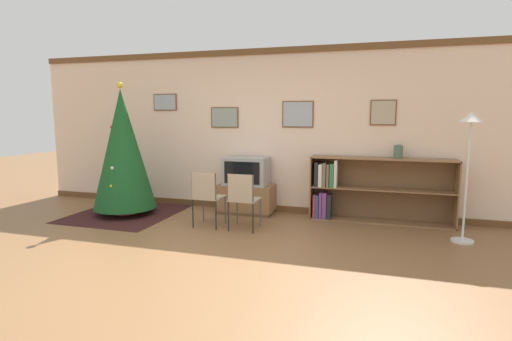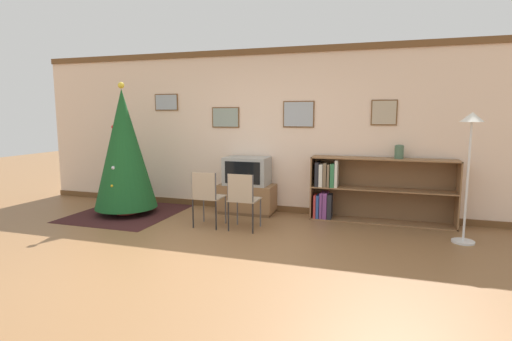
{
  "view_description": "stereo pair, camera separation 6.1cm",
  "coord_description": "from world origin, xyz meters",
  "views": [
    {
      "loc": [
        1.83,
        -3.84,
        1.63
      ],
      "look_at": [
        0.22,
        1.43,
        0.86
      ],
      "focal_mm": 28.0,
      "sensor_mm": 36.0,
      "label": 1
    },
    {
      "loc": [
        1.89,
        -3.82,
        1.63
      ],
      "look_at": [
        0.22,
        1.43,
        0.86
      ],
      "focal_mm": 28.0,
      "sensor_mm": 36.0,
      "label": 2
    }
  ],
  "objects": [
    {
      "name": "ground_plane",
      "position": [
        0.0,
        0.0,
        0.0
      ],
      "size": [
        24.0,
        24.0,
        0.0
      ],
      "primitive_type": "plane",
      "color": "brown"
    },
    {
      "name": "wall_back",
      "position": [
        0.0,
        2.64,
        1.35
      ],
      "size": [
        8.67,
        0.11,
        2.7
      ],
      "color": "beige",
      "rests_on": "ground_plane"
    },
    {
      "name": "area_rug",
      "position": [
        -2.12,
        1.68,
        0.0
      ],
      "size": [
        1.6,
        1.75,
        0.01
      ],
      "color": "#381919",
      "rests_on": "ground_plane"
    },
    {
      "name": "christmas_tree",
      "position": [
        -2.12,
        1.68,
        1.07
      ],
      "size": [
        1.0,
        1.0,
        2.13
      ],
      "color": "maroon",
      "rests_on": "area_rug"
    },
    {
      "name": "tv_console",
      "position": [
        -0.23,
        2.33,
        0.24
      ],
      "size": [
        0.92,
        0.48,
        0.48
      ],
      "color": "brown",
      "rests_on": "ground_plane"
    },
    {
      "name": "television",
      "position": [
        -0.23,
        2.33,
        0.71
      ],
      "size": [
        0.72,
        0.46,
        0.46
      ],
      "color": "#9E9E99",
      "rests_on": "tv_console"
    },
    {
      "name": "folding_chair_left",
      "position": [
        -0.5,
        1.34,
        0.47
      ],
      "size": [
        0.4,
        0.4,
        0.82
      ],
      "color": "tan",
      "rests_on": "ground_plane"
    },
    {
      "name": "folding_chair_right",
      "position": [
        0.05,
        1.34,
        0.47
      ],
      "size": [
        0.4,
        0.4,
        0.82
      ],
      "color": "tan",
      "rests_on": "ground_plane"
    },
    {
      "name": "bookshelf",
      "position": [
        1.57,
        2.41,
        0.49
      ],
      "size": [
        2.11,
        0.36,
        0.98
      ],
      "color": "olive",
      "rests_on": "ground_plane"
    },
    {
      "name": "vase",
      "position": [
        2.12,
        2.43,
        1.09
      ],
      "size": [
        0.13,
        0.13,
        0.2
      ],
      "color": "#47664C",
      "rests_on": "bookshelf"
    },
    {
      "name": "standing_lamp",
      "position": [
        2.92,
        1.7,
        1.28
      ],
      "size": [
        0.28,
        0.28,
        1.66
      ],
      "color": "silver",
      "rests_on": "ground_plane"
    }
  ]
}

